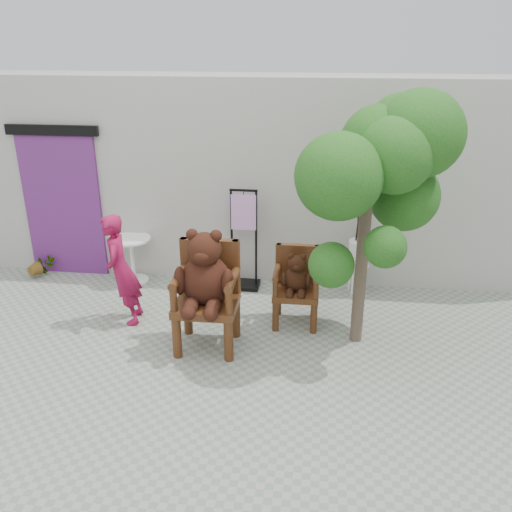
# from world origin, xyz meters

# --- Properties ---
(ground_plane) EXTENTS (60.00, 60.00, 0.00)m
(ground_plane) POSITION_xyz_m (0.00, 0.00, 0.00)
(ground_plane) COLOR gray
(ground_plane) RESTS_ON ground
(back_wall) EXTENTS (9.00, 1.00, 3.00)m
(back_wall) POSITION_xyz_m (0.00, 3.10, 1.50)
(back_wall) COLOR #B2AFA7
(back_wall) RESTS_ON ground
(doorway) EXTENTS (1.40, 0.11, 2.33)m
(doorway) POSITION_xyz_m (-3.00, 2.58, 1.16)
(doorway) COLOR #62246C
(doorway) RESTS_ON ground
(chair_big) EXTENTS (0.73, 0.80, 1.51)m
(chair_big) POSITION_xyz_m (-0.39, 0.67, 0.86)
(chair_big) COLOR #3E1F0D
(chair_big) RESTS_ON ground
(chair_small) EXTENTS (0.58, 0.53, 1.02)m
(chair_small) POSITION_xyz_m (0.64, 1.38, 0.60)
(chair_small) COLOR #3E1F0D
(chair_small) RESTS_ON ground
(person) EXTENTS (0.43, 0.59, 1.47)m
(person) POSITION_xyz_m (-1.59, 1.13, 0.73)
(person) COLOR maroon
(person) RESTS_ON ground
(cafe_table) EXTENTS (0.60, 0.60, 0.70)m
(cafe_table) POSITION_xyz_m (-1.90, 2.35, 0.44)
(cafe_table) COLOR white
(cafe_table) RESTS_ON ground
(display_stand) EXTENTS (0.46, 0.36, 1.51)m
(display_stand) POSITION_xyz_m (-0.18, 2.35, 0.58)
(display_stand) COLOR black
(display_stand) RESTS_ON ground
(stool_bucket) EXTENTS (0.32, 0.32, 1.45)m
(stool_bucket) POSITION_xyz_m (1.48, 2.35, 0.64)
(stool_bucket) COLOR white
(stool_bucket) RESTS_ON ground
(tree) EXTENTS (1.81, 1.64, 3.02)m
(tree) POSITION_xyz_m (1.62, 1.07, 2.23)
(tree) COLOR #443529
(tree) RESTS_ON ground
(potted_plant) EXTENTS (0.41, 0.39, 0.36)m
(potted_plant) POSITION_xyz_m (-3.40, 2.35, 0.18)
(potted_plant) COLOR #143E11
(potted_plant) RESTS_ON ground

